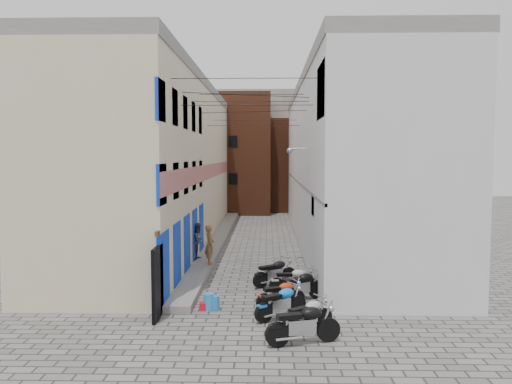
# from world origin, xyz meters

# --- Properties ---
(ground) EXTENTS (90.00, 90.00, 0.00)m
(ground) POSITION_xyz_m (0.00, 0.00, 0.00)
(ground) COLOR #5B5855
(ground) RESTS_ON ground
(plinth) EXTENTS (0.90, 26.00, 0.25)m
(plinth) POSITION_xyz_m (-2.05, 13.00, 0.12)
(plinth) COLOR slate
(plinth) RESTS_ON ground
(building_left) EXTENTS (5.10, 27.00, 9.00)m
(building_left) POSITION_xyz_m (-4.98, 12.95, 4.50)
(building_left) COLOR beige
(building_left) RESTS_ON ground
(building_right) EXTENTS (5.94, 26.00, 9.00)m
(building_right) POSITION_xyz_m (5.00, 13.00, 4.51)
(building_right) COLOR silver
(building_right) RESTS_ON ground
(building_far_brick_left) EXTENTS (6.00, 6.00, 10.00)m
(building_far_brick_left) POSITION_xyz_m (-2.00, 28.00, 5.00)
(building_far_brick_left) COLOR brown
(building_far_brick_left) RESTS_ON ground
(building_far_brick_right) EXTENTS (5.00, 6.00, 8.00)m
(building_far_brick_right) POSITION_xyz_m (3.00, 30.00, 4.00)
(building_far_brick_right) COLOR brown
(building_far_brick_right) RESTS_ON ground
(building_far_concrete) EXTENTS (8.00, 5.00, 11.00)m
(building_far_concrete) POSITION_xyz_m (0.00, 34.00, 5.50)
(building_far_concrete) COLOR slate
(building_far_concrete) RESTS_ON ground
(far_shopfront) EXTENTS (2.00, 0.30, 2.40)m
(far_shopfront) POSITION_xyz_m (0.00, 25.20, 1.20)
(far_shopfront) COLOR black
(far_shopfront) RESTS_ON ground
(overhead_wires) EXTENTS (5.80, 13.02, 1.32)m
(overhead_wires) POSITION_xyz_m (0.00, 7.64, 7.12)
(overhead_wires) COLOR black
(overhead_wires) RESTS_ON ground
(motorcycle_a) EXTENTS (2.15, 1.20, 1.19)m
(motorcycle_a) POSITION_xyz_m (1.71, -2.35, 0.59)
(motorcycle_a) COLOR black
(motorcycle_a) RESTS_ON ground
(motorcycle_b) EXTENTS (1.76, 1.48, 1.02)m
(motorcycle_b) POSITION_xyz_m (1.90, -1.39, 0.51)
(motorcycle_b) COLOR #AEAFB3
(motorcycle_b) RESTS_ON ground
(motorcycle_c) EXTENTS (1.87, 1.62, 1.10)m
(motorcycle_c) POSITION_xyz_m (1.19, -0.31, 0.55)
(motorcycle_c) COLOR blue
(motorcycle_c) RESTS_ON ground
(motorcycle_d) EXTENTS (1.77, 1.20, 0.99)m
(motorcycle_d) POSITION_xyz_m (1.21, 0.74, 0.49)
(motorcycle_d) COLOR red
(motorcycle_d) RESTS_ON ground
(motorcycle_e) EXTENTS (1.99, 1.60, 1.14)m
(motorcycle_e) POSITION_xyz_m (1.90, 1.50, 0.57)
(motorcycle_e) COLOR black
(motorcycle_e) RESTS_ON ground
(motorcycle_f) EXTENTS (1.80, 0.76, 1.01)m
(motorcycle_f) POSITION_xyz_m (1.70, 2.56, 0.50)
(motorcycle_f) COLOR #BABABF
(motorcycle_f) RESTS_ON ground
(motorcycle_g) EXTENTS (1.93, 1.65, 1.12)m
(motorcycle_g) POSITION_xyz_m (1.05, 3.51, 0.56)
(motorcycle_g) COLOR black
(motorcycle_g) RESTS_ON ground
(person_a) EXTENTS (0.52, 0.69, 1.70)m
(person_a) POSITION_xyz_m (-1.70, 6.01, 1.10)
(person_a) COLOR #8E5E33
(person_a) RESTS_ON plinth
(person_b) EXTENTS (0.81, 0.93, 1.63)m
(person_b) POSITION_xyz_m (-2.35, 7.07, 1.07)
(person_b) COLOR #383A54
(person_b) RESTS_ON plinth
(water_jug_near) EXTENTS (0.39, 0.39, 0.52)m
(water_jug_near) POSITION_xyz_m (-1.09, 0.50, 0.26)
(water_jug_near) COLOR #2B8CDB
(water_jug_near) RESTS_ON ground
(water_jug_far) EXTENTS (0.35, 0.35, 0.45)m
(water_jug_far) POSITION_xyz_m (-0.89, 0.50, 0.22)
(water_jug_far) COLOR #2879CA
(water_jug_far) RESTS_ON ground
(red_crate) EXTENTS (0.39, 0.30, 0.24)m
(red_crate) POSITION_xyz_m (-1.19, 0.50, 0.12)
(red_crate) COLOR red
(red_crate) RESTS_ON ground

